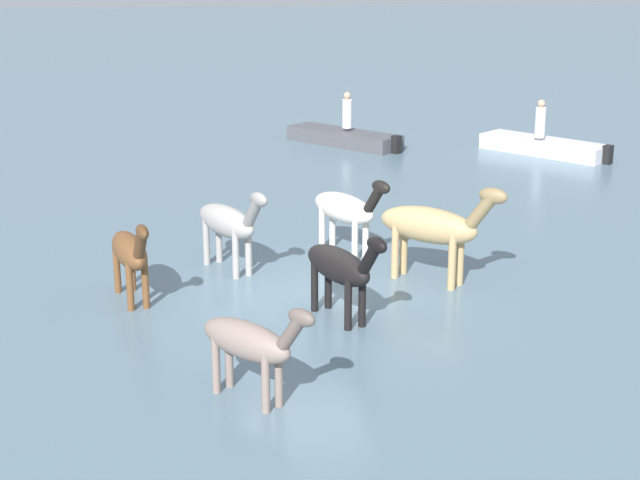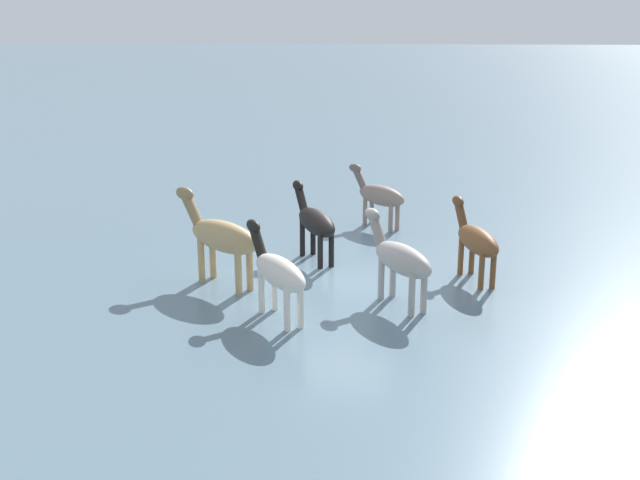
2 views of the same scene
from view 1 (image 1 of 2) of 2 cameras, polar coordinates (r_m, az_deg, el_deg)
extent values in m
plane|color=slate|center=(18.22, -0.85, -3.59)|extent=(187.21, 187.21, 0.00)
ellipsoid|color=brown|center=(18.31, -11.08, -0.60)|extent=(1.83, 1.07, 0.59)
cylinder|color=brown|center=(18.00, -10.17, -2.48)|extent=(0.13, 0.13, 0.97)
cylinder|color=brown|center=(17.94, -11.05, -2.59)|extent=(0.13, 0.13, 0.97)
cylinder|color=brown|center=(18.97, -10.94, -1.51)|extent=(0.13, 0.13, 0.97)
cylinder|color=brown|center=(18.92, -11.78, -1.61)|extent=(0.13, 0.13, 0.97)
cylinder|color=#50311A|center=(17.32, -10.45, -0.23)|extent=(0.57, 0.37, 0.65)
ellipsoid|color=#50311A|center=(17.07, -10.34, 0.45)|extent=(0.52, 0.35, 0.26)
ellipsoid|color=#9E9993|center=(19.74, -5.49, 1.10)|extent=(1.87, 1.48, 0.63)
cylinder|color=#9E9993|center=(19.51, -4.20, -0.64)|extent=(0.14, 0.14, 1.03)
cylinder|color=#9E9993|center=(19.35, -4.95, -0.80)|extent=(0.14, 0.14, 1.03)
cylinder|color=#9E9993|center=(20.42, -5.93, 0.12)|extent=(0.14, 0.14, 1.03)
cylinder|color=#9E9993|center=(20.27, -6.66, -0.03)|extent=(0.14, 0.14, 1.03)
cylinder|color=slate|center=(18.82, -3.93, 1.65)|extent=(0.60, 0.49, 0.69)
ellipsoid|color=slate|center=(18.59, -3.61, 2.37)|extent=(0.55, 0.46, 0.28)
ellipsoid|color=gray|center=(14.10, -4.33, -5.86)|extent=(1.53, 1.53, 0.56)
cylinder|color=gray|center=(14.05, -2.43, -7.96)|extent=(0.12, 0.12, 0.92)
cylinder|color=gray|center=(13.88, -3.19, -8.31)|extent=(0.12, 0.12, 0.92)
cylinder|color=gray|center=(14.70, -5.33, -6.87)|extent=(0.12, 0.12, 0.92)
cylinder|color=gray|center=(14.53, -6.10, -7.19)|extent=(0.12, 0.12, 0.92)
cylinder|color=#63544C|center=(13.39, -1.65, -5.38)|extent=(0.50, 0.50, 0.62)
ellipsoid|color=#63544C|center=(13.19, -1.08, -4.55)|extent=(0.46, 0.46, 0.25)
ellipsoid|color=black|center=(17.06, 1.06, -1.47)|extent=(1.84, 1.31, 0.61)
cylinder|color=black|center=(16.88, 2.48, -3.49)|extent=(0.13, 0.13, 1.00)
cylinder|color=black|center=(16.72, 1.65, -3.67)|extent=(0.13, 0.13, 1.00)
cylinder|color=black|center=(17.72, 0.48, -2.46)|extent=(0.13, 0.13, 1.00)
cylinder|color=black|center=(17.58, -0.32, -2.63)|extent=(0.13, 0.13, 1.00)
cylinder|color=black|center=(16.18, 2.93, -1.05)|extent=(0.59, 0.44, 0.66)
ellipsoid|color=black|center=(15.96, 3.34, -0.29)|extent=(0.53, 0.42, 0.27)
ellipsoid|color=tan|center=(19.05, 6.34, 0.88)|extent=(1.79, 2.01, 0.70)
cylinder|color=tan|center=(19.09, 8.18, -0.96)|extent=(0.15, 0.15, 1.15)
cylinder|color=tan|center=(18.80, 7.72, -1.22)|extent=(0.15, 0.15, 1.15)
cylinder|color=tan|center=(19.65, 4.92, -0.34)|extent=(0.15, 0.15, 1.15)
cylinder|color=tan|center=(19.36, 4.42, -0.58)|extent=(0.15, 0.15, 1.15)
cylinder|color=olive|center=(18.46, 9.42, 1.70)|extent=(0.59, 0.65, 0.77)
ellipsoid|color=olive|center=(18.29, 10.09, 2.55)|extent=(0.55, 0.60, 0.31)
ellipsoid|color=silver|center=(20.72, 1.39, 1.88)|extent=(1.82, 1.48, 0.62)
cylinder|color=silver|center=(20.55, 2.68, 0.28)|extent=(0.14, 0.14, 1.01)
cylinder|color=silver|center=(20.37, 2.05, 0.13)|extent=(0.14, 0.14, 1.01)
cylinder|color=silver|center=(21.36, 0.74, 0.93)|extent=(0.14, 0.14, 1.01)
cylinder|color=silver|center=(21.18, 0.11, 0.79)|extent=(0.14, 0.14, 1.01)
cylinder|color=black|center=(19.91, 3.20, 2.43)|extent=(0.58, 0.49, 0.68)
ellipsoid|color=black|center=(19.71, 3.59, 3.10)|extent=(0.53, 0.46, 0.27)
cube|color=#4C4C51|center=(32.63, 1.40, 5.87)|extent=(3.75, 3.72, 0.62)
cube|color=black|center=(31.31, 4.48, 5.49)|extent=(0.37, 0.37, 0.67)
cube|color=silver|center=(31.95, 12.96, 5.21)|extent=(3.86, 3.66, 0.62)
cube|color=black|center=(30.92, 16.45, 4.71)|extent=(0.37, 0.37, 0.67)
cylinder|color=silver|center=(32.44, 1.60, 7.39)|extent=(0.32, 0.32, 0.95)
sphere|color=tan|center=(32.35, 1.61, 8.43)|extent=(0.24, 0.24, 0.24)
cylinder|color=silver|center=(31.55, 12.74, 6.72)|extent=(0.32, 0.32, 0.95)
sphere|color=tan|center=(31.45, 12.81, 7.79)|extent=(0.24, 0.24, 0.24)
camera|label=2|loc=(34.90, -4.04, 16.67)|focal=45.02mm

